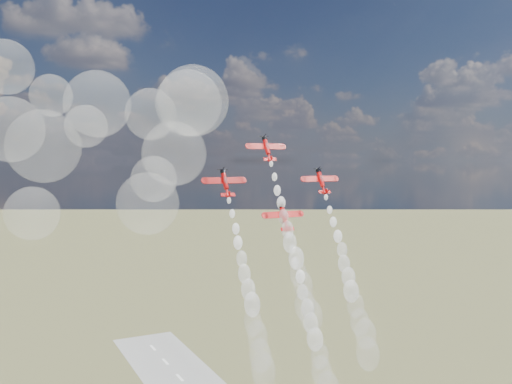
{
  "coord_description": "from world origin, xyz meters",
  "views": [
    {
      "loc": [
        -70.09,
        -120.89,
        90.12
      ],
      "look_at": [
        -3.48,
        12.18,
        81.52
      ],
      "focal_mm": 38.0,
      "sensor_mm": 36.0,
      "label": 1
    }
  ],
  "objects_px": {
    "plane_lead": "(267,148)",
    "plane_slot": "(284,217)",
    "plane_right": "(321,181)",
    "plane_left": "(225,182)"
  },
  "relations": [
    {
      "from": "plane_lead",
      "to": "plane_slot",
      "type": "distance_m",
      "value": 21.4
    },
    {
      "from": "plane_left",
      "to": "plane_right",
      "type": "bearing_deg",
      "value": 0.0
    },
    {
      "from": "plane_lead",
      "to": "plane_right",
      "type": "height_order",
      "value": "plane_lead"
    },
    {
      "from": "plane_slot",
      "to": "plane_right",
      "type": "bearing_deg",
      "value": 18.3
    },
    {
      "from": "plane_lead",
      "to": "plane_right",
      "type": "relative_size",
      "value": 1.0
    },
    {
      "from": "plane_left",
      "to": "plane_slot",
      "type": "xyz_separation_m",
      "value": [
        15.28,
        -5.05,
        -9.43
      ]
    },
    {
      "from": "plane_lead",
      "to": "plane_slot",
      "type": "bearing_deg",
      "value": -90.0
    },
    {
      "from": "plane_left",
      "to": "plane_right",
      "type": "xyz_separation_m",
      "value": [
        30.57,
        0.0,
        0.0
      ]
    },
    {
      "from": "plane_right",
      "to": "plane_left",
      "type": "bearing_deg",
      "value": 180.0
    },
    {
      "from": "plane_slot",
      "to": "plane_lead",
      "type": "bearing_deg",
      "value": 90.0
    }
  ]
}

